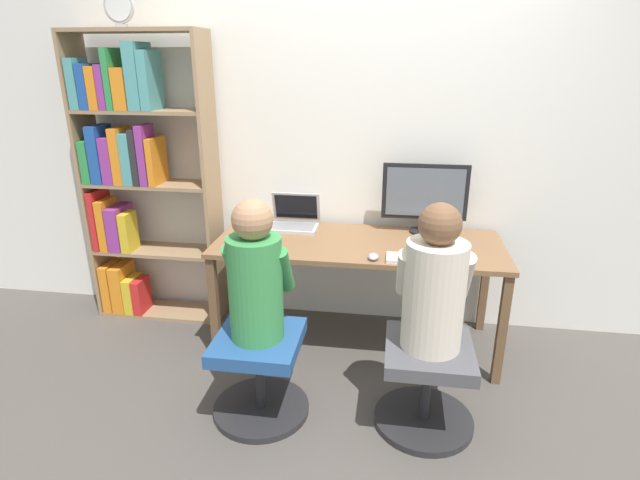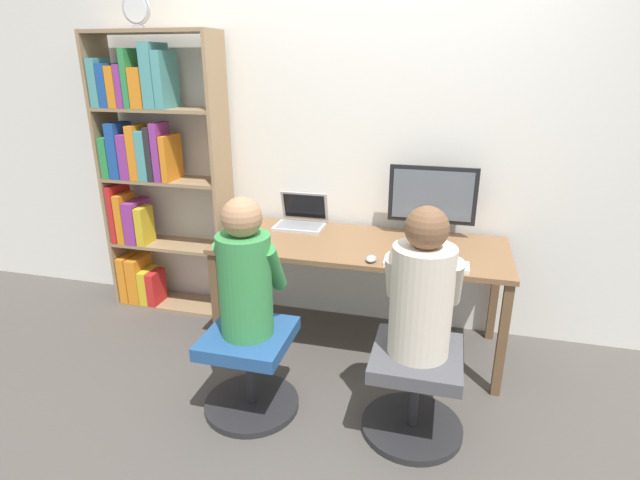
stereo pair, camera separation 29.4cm
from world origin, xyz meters
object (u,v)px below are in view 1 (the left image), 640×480
Objects in this scene: desktop_monitor at (425,196)px; bookshelf at (131,177)px; office_chair_right at (260,370)px; desk_clock at (119,8)px; person_at_monitor at (435,285)px; laptop at (294,220)px; person_at_laptop at (255,277)px; keyboard at (428,259)px; office_chair_left at (426,380)px.

desktop_monitor is 0.28× the size of bookshelf.
desk_clock reaches higher than office_chair_right.
desktop_monitor is 0.75× the size of person_at_monitor.
laptop is at bearing -178.66° from desktop_monitor.
office_chair_right is 0.53m from person_at_laptop.
desk_clock reaches higher than person_at_monitor.
keyboard is at bearing 30.75° from office_chair_right.
keyboard is at bearing 30.50° from person_at_laptop.
laptop reaches higher than office_chair_left.
desktop_monitor is 0.99m from person_at_monitor.
desktop_monitor is 0.56m from keyboard.
laptop is 1.29m from person_at_monitor.
person_at_laptop is (-0.85, -1.01, -0.17)m from desktop_monitor.
bookshelf is (-1.99, 0.46, 0.30)m from keyboard.
desk_clock is at bearing -32.32° from bookshelf.
laptop is 0.64× the size of office_chair_right.
keyboard is 2.35m from desk_clock.
person_at_monitor is 3.50× the size of desk_clock.
person_at_laptop is 0.37× the size of bookshelf.
laptop is 1.12m from office_chair_right.
desktop_monitor is at bearing 90.92° from office_chair_left.
person_at_monitor is (0.01, -0.46, 0.06)m from keyboard.
laptop is 1.39m from office_chair_left.
office_chair_right is at bearing -149.25° from keyboard.
person_at_monitor is at bearing -89.08° from desktop_monitor.
keyboard is 1.10m from office_chair_right.
person_at_monitor reaches higher than laptop.
keyboard is at bearing -88.87° from desktop_monitor.
desktop_monitor is 1.65× the size of laptop.
desk_clock is (-1.89, 0.39, 1.35)m from keyboard.
office_chair_left is 1.01m from person_at_laptop.
bookshelf is at bearing 147.68° from desk_clock.
office_chair_left is 1.00× the size of office_chair_right.
desktop_monitor is 2.19m from desk_clock.
office_chair_left is at bearing 2.57° from office_chair_right.
bookshelf reaches higher than keyboard.
person_at_monitor is at bearing 2.58° from person_at_laptop.
office_chair_left is 2.76m from desk_clock.
keyboard is at bearing 90.69° from office_chair_left.
desk_clock is at bearing 138.84° from office_chair_right.
office_chair_right is at bearing -90.00° from person_at_laptop.
desk_clock reaches higher than office_chair_left.
bookshelf is at bearing 155.19° from person_at_monitor.
laptop is 0.46× the size of person_at_laptop.
person_at_laptop is (-0.00, 0.01, 0.53)m from office_chair_right.
keyboard is 2.21× the size of desk_clock.
keyboard is (0.01, -0.51, -0.23)m from desktop_monitor.
desk_clock is at bearing 168.24° from keyboard.
laptop reaches higher than keyboard.
person_at_laptop is (-0.86, -0.03, 0.53)m from office_chair_left.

